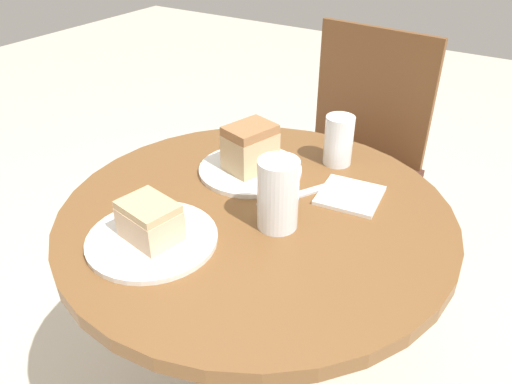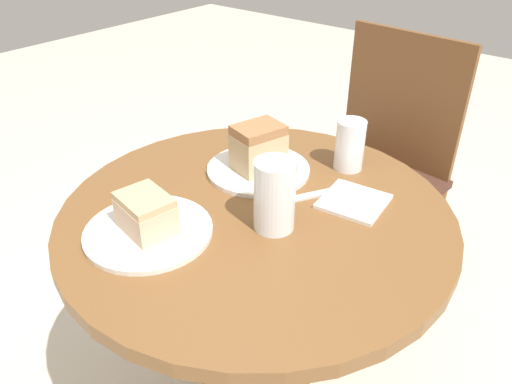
{
  "view_description": "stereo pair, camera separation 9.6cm",
  "coord_description": "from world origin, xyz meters",
  "px_view_note": "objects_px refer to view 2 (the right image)",
  "views": [
    {
      "loc": [
        0.44,
        -0.69,
        1.29
      ],
      "look_at": [
        0.0,
        0.0,
        0.78
      ],
      "focal_mm": 35.0,
      "sensor_mm": 36.0,
      "label": 1
    },
    {
      "loc": [
        0.52,
        -0.63,
        1.29
      ],
      "look_at": [
        0.0,
        0.0,
        0.78
      ],
      "focal_mm": 35.0,
      "sensor_mm": 36.0,
      "label": 2
    }
  ],
  "objects_px": {
    "chair": "(371,169)",
    "glass_lemonade": "(274,198)",
    "plate_near": "(258,169)",
    "glass_water": "(349,148)",
    "cake_slice_near": "(258,147)",
    "cake_slice_far": "(146,213)",
    "plate_far": "(149,231)"
  },
  "relations": [
    {
      "from": "cake_slice_near",
      "to": "cake_slice_far",
      "type": "xyz_separation_m",
      "value": [
        -0.01,
        -0.31,
        -0.01
      ]
    },
    {
      "from": "chair",
      "to": "glass_lemonade",
      "type": "distance_m",
      "value": 0.84
    },
    {
      "from": "plate_far",
      "to": "cake_slice_near",
      "type": "xyz_separation_m",
      "value": [
        0.01,
        0.31,
        0.05
      ]
    },
    {
      "from": "chair",
      "to": "cake_slice_near",
      "type": "bearing_deg",
      "value": -83.19
    },
    {
      "from": "cake_slice_far",
      "to": "cake_slice_near",
      "type": "bearing_deg",
      "value": 88.14
    },
    {
      "from": "plate_near",
      "to": "glass_water",
      "type": "relative_size",
      "value": 2.02
    },
    {
      "from": "chair",
      "to": "cake_slice_far",
      "type": "distance_m",
      "value": 0.97
    },
    {
      "from": "cake_slice_far",
      "to": "glass_water",
      "type": "distance_m",
      "value": 0.47
    },
    {
      "from": "plate_near",
      "to": "glass_water",
      "type": "xyz_separation_m",
      "value": [
        0.14,
        0.14,
        0.04
      ]
    },
    {
      "from": "cake_slice_far",
      "to": "plate_near",
      "type": "bearing_deg",
      "value": 88.14
    },
    {
      "from": "chair",
      "to": "plate_near",
      "type": "xyz_separation_m",
      "value": [
        0.01,
        -0.61,
        0.27
      ]
    },
    {
      "from": "chair",
      "to": "cake_slice_near",
      "type": "distance_m",
      "value": 0.69
    },
    {
      "from": "plate_far",
      "to": "glass_lemonade",
      "type": "bearing_deg",
      "value": 44.98
    },
    {
      "from": "chair",
      "to": "cake_slice_near",
      "type": "xyz_separation_m",
      "value": [
        0.01,
        -0.61,
        0.32
      ]
    },
    {
      "from": "plate_near",
      "to": "cake_slice_far",
      "type": "height_order",
      "value": "cake_slice_far"
    },
    {
      "from": "cake_slice_near",
      "to": "glass_lemonade",
      "type": "xyz_separation_m",
      "value": [
        0.15,
        -0.14,
        0.0
      ]
    },
    {
      "from": "plate_near",
      "to": "cake_slice_near",
      "type": "xyz_separation_m",
      "value": [
        0.0,
        0.0,
        0.05
      ]
    },
    {
      "from": "plate_near",
      "to": "cake_slice_near",
      "type": "height_order",
      "value": "cake_slice_near"
    },
    {
      "from": "chair",
      "to": "glass_lemonade",
      "type": "xyz_separation_m",
      "value": [
        0.16,
        -0.75,
        0.33
      ]
    },
    {
      "from": "glass_water",
      "to": "glass_lemonade",
      "type": "bearing_deg",
      "value": -88.19
    },
    {
      "from": "cake_slice_near",
      "to": "glass_water",
      "type": "xyz_separation_m",
      "value": [
        0.14,
        0.14,
        -0.01
      ]
    },
    {
      "from": "plate_far",
      "to": "plate_near",
      "type": "bearing_deg",
      "value": 88.14
    },
    {
      "from": "chair",
      "to": "plate_far",
      "type": "height_order",
      "value": "chair"
    },
    {
      "from": "cake_slice_near",
      "to": "cake_slice_far",
      "type": "height_order",
      "value": "cake_slice_near"
    },
    {
      "from": "plate_near",
      "to": "cake_slice_far",
      "type": "relative_size",
      "value": 2.02
    },
    {
      "from": "plate_near",
      "to": "plate_far",
      "type": "bearing_deg",
      "value": -91.86
    },
    {
      "from": "plate_far",
      "to": "chair",
      "type": "bearing_deg",
      "value": 90.07
    },
    {
      "from": "cake_slice_near",
      "to": "glass_lemonade",
      "type": "bearing_deg",
      "value": -43.04
    },
    {
      "from": "chair",
      "to": "cake_slice_far",
      "type": "xyz_separation_m",
      "value": [
        0.0,
        -0.92,
        0.31
      ]
    },
    {
      "from": "chair",
      "to": "plate_near",
      "type": "height_order",
      "value": "chair"
    },
    {
      "from": "plate_near",
      "to": "cake_slice_near",
      "type": "relative_size",
      "value": 1.87
    },
    {
      "from": "chair",
      "to": "plate_far",
      "type": "distance_m",
      "value": 0.96
    }
  ]
}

